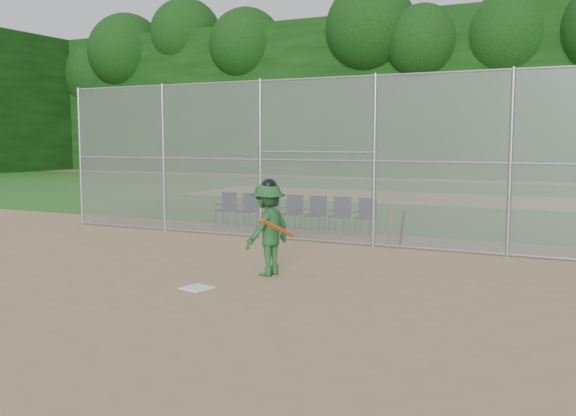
% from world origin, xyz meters
% --- Properties ---
extents(ground, '(100.00, 100.00, 0.00)m').
position_xyz_m(ground, '(0.00, 0.00, 0.00)').
color(ground, tan).
rests_on(ground, ground).
extents(grass_strip, '(100.00, 100.00, 0.00)m').
position_xyz_m(grass_strip, '(0.00, 18.00, 0.01)').
color(grass_strip, '#24631D').
rests_on(grass_strip, ground).
extents(dirt_patch_far, '(24.00, 24.00, 0.00)m').
position_xyz_m(dirt_patch_far, '(0.00, 18.00, 0.01)').
color(dirt_patch_far, tan).
rests_on(dirt_patch_far, ground).
extents(backstop_fence, '(16.09, 0.09, 4.00)m').
position_xyz_m(backstop_fence, '(0.00, 5.00, 2.07)').
color(backstop_fence, gray).
rests_on(backstop_fence, ground).
extents(treeline, '(81.00, 60.00, 11.00)m').
position_xyz_m(treeline, '(0.00, 20.00, 5.50)').
color(treeline, black).
rests_on(treeline, ground).
extents(home_plate, '(0.51, 0.51, 0.02)m').
position_xyz_m(home_plate, '(-0.29, -0.39, 0.01)').
color(home_plate, white).
rests_on(home_plate, ground).
extents(batter_at_plate, '(0.97, 1.39, 1.79)m').
position_xyz_m(batter_at_plate, '(0.28, 1.09, 0.87)').
color(batter_at_plate, '#205027').
rests_on(batter_at_plate, ground).
extents(spare_bats, '(0.36, 0.36, 0.82)m').
position_xyz_m(spare_bats, '(1.43, 5.36, 0.41)').
color(spare_bats, '#D84C14').
rests_on(spare_bats, ground).
extents(chair_0, '(0.54, 0.52, 0.96)m').
position_xyz_m(chair_0, '(-4.11, 6.71, 0.48)').
color(chair_0, '#0E1036').
rests_on(chair_0, ground).
extents(chair_1, '(0.54, 0.52, 0.96)m').
position_xyz_m(chair_1, '(-3.39, 6.71, 0.48)').
color(chair_1, '#0E1036').
rests_on(chair_1, ground).
extents(chair_2, '(0.54, 0.52, 0.96)m').
position_xyz_m(chair_2, '(-2.67, 6.71, 0.48)').
color(chair_2, '#0E1036').
rests_on(chair_2, ground).
extents(chair_3, '(0.54, 0.52, 0.96)m').
position_xyz_m(chair_3, '(-1.96, 6.71, 0.48)').
color(chair_3, '#0E1036').
rests_on(chair_3, ground).
extents(chair_4, '(0.54, 0.52, 0.96)m').
position_xyz_m(chair_4, '(-1.24, 6.71, 0.48)').
color(chair_4, '#0E1036').
rests_on(chair_4, ground).
extents(chair_5, '(0.54, 0.52, 0.96)m').
position_xyz_m(chair_5, '(-0.53, 6.71, 0.48)').
color(chair_5, '#0E1036').
rests_on(chair_5, ground).
extents(chair_6, '(0.54, 0.52, 0.96)m').
position_xyz_m(chair_6, '(0.19, 6.71, 0.48)').
color(chair_6, '#0E1036').
rests_on(chair_6, ground).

